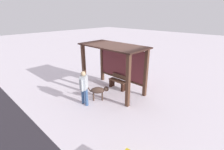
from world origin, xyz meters
The scene contains 5 objects.
ground_plane centered at (0.00, 0.00, 0.00)m, with size 60.00×60.00×0.00m, color white.
bus_shelter centered at (0.00, 0.27, 1.68)m, with size 3.33×1.69×2.40m.
bench_left_inside centered at (0.00, 0.40, 0.34)m, with size 1.05×0.38×0.75m.
person_walking centered at (0.03, -1.85, 0.90)m, with size 0.47×0.52×1.56m.
dog centered at (0.19, -1.14, 0.47)m, with size 0.72×0.77×0.67m.
Camera 1 is at (5.28, -5.63, 3.82)m, focal length 26.09 mm.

